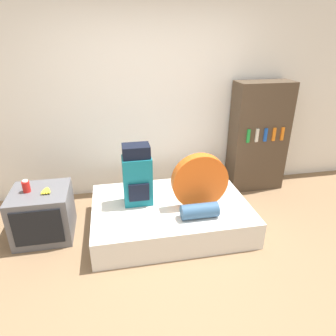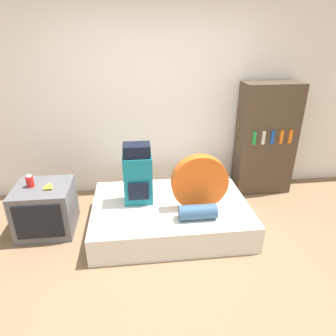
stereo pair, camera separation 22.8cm
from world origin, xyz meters
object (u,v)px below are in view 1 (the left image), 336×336
object	(u,v)px
backpack	(137,176)
canister	(26,186)
sleeping_roll	(200,211)
television	(43,214)
bookshelf	(258,137)
tent_bag	(200,181)

from	to	relation	value
backpack	canister	distance (m)	1.19
sleeping_roll	canister	world-z (taller)	canister
television	bookshelf	xyz separation A→B (m)	(2.86, 0.68, 0.49)
canister	bookshelf	distance (m)	3.05
tent_bag	canister	bearing A→B (deg)	172.68
canister	sleeping_roll	bearing A→B (deg)	-14.66
television	canister	bearing A→B (deg)	169.32
sleeping_roll	television	world-z (taller)	television
sleeping_roll	canister	xyz separation A→B (m)	(-1.80, 0.47, 0.23)
tent_bag	canister	size ratio (longest dim) A/B	4.58
backpack	bookshelf	bearing A→B (deg)	20.92
television	bookshelf	distance (m)	2.98
bookshelf	backpack	bearing A→B (deg)	-159.08
sleeping_roll	bookshelf	bearing A→B (deg)	43.59
backpack	sleeping_roll	world-z (taller)	backpack
sleeping_roll	tent_bag	bearing A→B (deg)	75.65
backpack	television	distance (m)	1.13
backpack	bookshelf	distance (m)	1.92
tent_bag	sleeping_roll	distance (m)	0.33
canister	television	bearing A→B (deg)	-10.68
backpack	bookshelf	xyz separation A→B (m)	(1.79, 0.68, 0.12)
backpack	bookshelf	world-z (taller)	bookshelf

